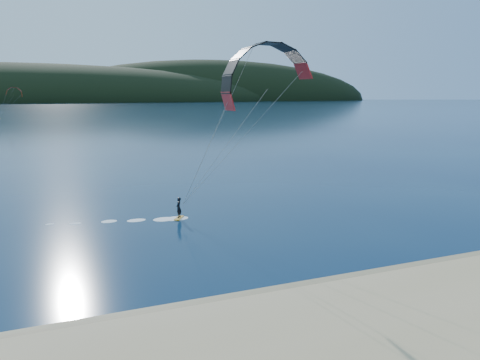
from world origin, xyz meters
The scene contains 4 objects.
wet_sand centered at (0.00, 4.50, 0.05)m, with size 220.00×2.50×0.10m.
headland centered at (0.63, 745.28, 0.00)m, with size 1200.00×310.00×140.00m.
kitesurfer_near centered at (8.92, 17.47, 9.92)m, with size 20.72×6.44×13.34m.
kitesurfer_far centered at (-21.33, 196.52, 9.84)m, with size 10.99×8.07×12.95m.
Camera 1 is at (-5.56, -14.30, 9.91)m, focal length 34.01 mm.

